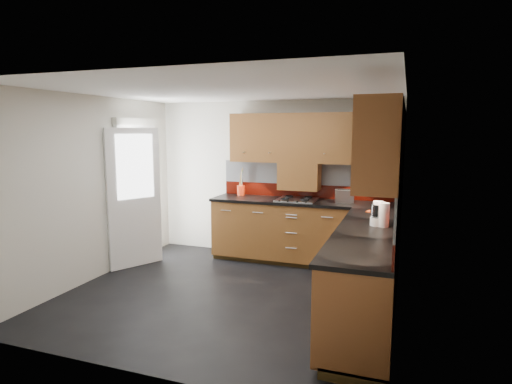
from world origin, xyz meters
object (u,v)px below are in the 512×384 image
at_px(utensil_pot, 241,189).
at_px(food_processor, 378,214).
at_px(toaster, 344,196).
at_px(gas_hob, 296,200).

bearing_deg(utensil_pot, food_processor, -35.04).
distance_m(toaster, food_processor, 1.50).
xyz_separation_m(gas_hob, toaster, (0.68, 0.08, 0.08)).
bearing_deg(gas_hob, toaster, 7.04).
distance_m(utensil_pot, food_processor, 2.66).
distance_m(gas_hob, toaster, 0.68).
xyz_separation_m(gas_hob, utensil_pot, (-0.95, 0.21, 0.08)).
height_order(toaster, food_processor, food_processor).
bearing_deg(food_processor, gas_hob, 132.98).
relative_size(toaster, food_processor, 1.07).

